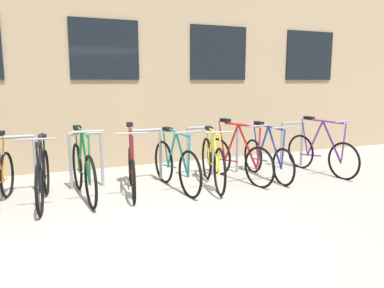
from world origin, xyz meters
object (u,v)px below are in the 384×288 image
(bicycle_green, at_px, (83,170))
(bicycle_purple, at_px, (321,153))
(bicycle_black, at_px, (43,177))
(bicycle_maroon, at_px, (132,169))
(bicycle_yellow, at_px, (213,162))
(bicycle_blue, at_px, (267,158))
(bicycle_teal, at_px, (176,165))
(bicycle_red, at_px, (238,158))

(bicycle_green, bearing_deg, bicycle_purple, -1.93)
(bicycle_black, xyz_separation_m, bicycle_maroon, (1.29, 0.08, -0.01))
(bicycle_yellow, bearing_deg, bicycle_blue, 4.44)
(bicycle_green, height_order, bicycle_black, bicycle_green)
(bicycle_black, relative_size, bicycle_blue, 1.01)
(bicycle_maroon, distance_m, bicycle_teal, 0.70)
(bicycle_purple, relative_size, bicycle_maroon, 1.04)
(bicycle_black, xyz_separation_m, bicycle_red, (3.15, 0.08, 0.01))
(bicycle_red, xyz_separation_m, bicycle_yellow, (-0.55, -0.15, 0.01))
(bicycle_teal, bearing_deg, bicycle_maroon, 171.65)
(bicycle_green, xyz_separation_m, bicycle_red, (2.59, -0.01, -0.02))
(bicycle_purple, distance_m, bicycle_green, 4.30)
(bicycle_red, xyz_separation_m, bicycle_teal, (-1.18, -0.10, 0.00))
(bicycle_purple, xyz_separation_m, bicycle_teal, (-2.88, 0.03, 0.01))
(bicycle_blue, bearing_deg, bicycle_black, -179.79)
(bicycle_blue, height_order, bicycle_yellow, bicycle_blue)
(bicycle_maroon, xyz_separation_m, bicycle_teal, (0.69, -0.10, 0.02))
(bicycle_purple, distance_m, bicycle_black, 4.85)
(bicycle_black, bearing_deg, bicycle_purple, -0.66)
(bicycle_green, height_order, bicycle_teal, bicycle_green)
(bicycle_black, distance_m, bicycle_red, 3.16)
(bicycle_blue, bearing_deg, bicycle_maroon, 178.51)
(bicycle_teal, bearing_deg, bicycle_purple, -0.63)
(bicycle_teal, bearing_deg, bicycle_red, 4.97)
(bicycle_purple, xyz_separation_m, bicycle_black, (-4.85, 0.06, -0.00))
(bicycle_green, bearing_deg, bicycle_maroon, -0.96)
(bicycle_purple, distance_m, bicycle_yellow, 2.25)
(bicycle_purple, height_order, bicycle_red, bicycle_red)
(bicycle_red, height_order, bicycle_yellow, bicycle_red)
(bicycle_black, bearing_deg, bicycle_teal, -0.71)
(bicycle_yellow, bearing_deg, bicycle_red, 15.35)
(bicycle_teal, bearing_deg, bicycle_blue, 1.25)
(bicycle_purple, distance_m, bicycle_blue, 1.14)
(bicycle_black, xyz_separation_m, bicycle_blue, (3.72, 0.01, -0.02))
(bicycle_black, distance_m, bicycle_yellow, 2.61)
(bicycle_purple, bearing_deg, bicycle_black, 179.34)
(bicycle_purple, xyz_separation_m, bicycle_yellow, (-2.25, -0.02, 0.01))
(bicycle_purple, xyz_separation_m, bicycle_green, (-4.29, 0.14, 0.02))
(bicycle_purple, xyz_separation_m, bicycle_red, (-1.70, 0.13, 0.00))
(bicycle_red, distance_m, bicycle_yellow, 0.57)
(bicycle_teal, relative_size, bicycle_yellow, 0.99)
(bicycle_maroon, bearing_deg, bicycle_blue, -1.49)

